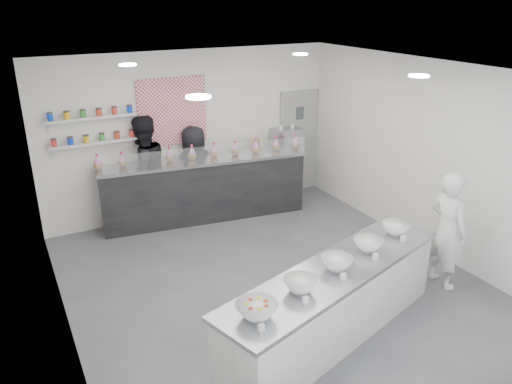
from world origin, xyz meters
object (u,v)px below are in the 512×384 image
back_bar (204,188)px  staff_right (195,171)px  espresso_ledge (271,177)px  woman_prep (447,230)px  espresso_machine (286,141)px  staff_left (144,172)px  prep_counter (334,303)px

back_bar → staff_right: size_ratio=2.20×
back_bar → espresso_ledge: bearing=16.5°
back_bar → staff_right: 0.38m
woman_prep → staff_right: size_ratio=1.00×
espresso_ledge → espresso_machine: bearing=0.0°
espresso_ledge → woman_prep: woman_prep is taller
back_bar → espresso_machine: espresso_machine is taller
espresso_ledge → back_bar: bearing=-171.4°
espresso_machine → woman_prep: size_ratio=0.35×
espresso_machine → staff_left: bearing=179.6°
back_bar → staff_right: bearing=115.0°
espresso_machine → staff_right: size_ratio=0.35×
woman_prep → staff_right: staff_right is taller
espresso_machine → staff_right: (-1.95, 0.02, -0.33)m
espresso_ledge → staff_left: staff_left is taller
staff_left → staff_right: bearing=160.8°
back_bar → staff_left: size_ratio=1.88×
espresso_ledge → staff_left: size_ratio=0.65×
back_bar → espresso_machine: (1.87, 0.23, 0.60)m
espresso_machine → staff_left: staff_left is taller
espresso_ledge → woman_prep: bearing=-81.6°
prep_counter → espresso_machine: bearing=49.2°
espresso_machine → espresso_ledge: bearing=180.0°
woman_prep → staff_right: (-2.18, 3.95, 0.00)m
woman_prep → staff_left: 5.04m
back_bar → staff_right: (-0.08, 0.25, 0.27)m
prep_counter → espresso_machine: (1.84, 4.17, 0.72)m
woman_prep → staff_left: bearing=39.3°
espresso_machine → back_bar: bearing=-173.0°
woman_prep → staff_left: staff_left is taller
espresso_ledge → espresso_machine: 0.78m
prep_counter → back_bar: bearing=73.5°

